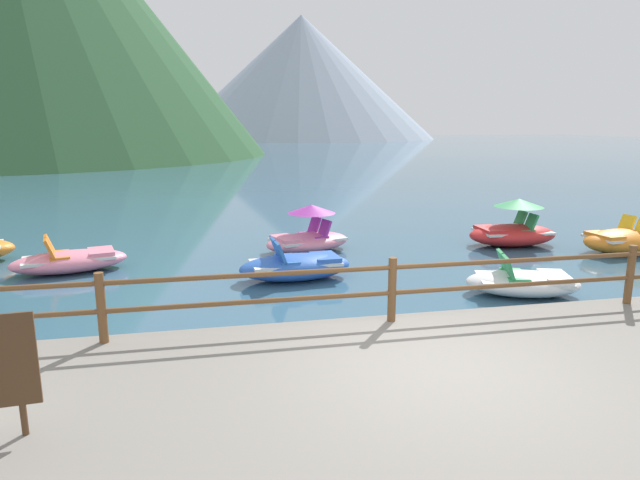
# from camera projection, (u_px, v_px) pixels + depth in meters

# --- Properties ---
(ground_plane) EXTENTS (200.00, 200.00, 0.00)m
(ground_plane) POSITION_uv_depth(u_px,v_px,m) (238.00, 163.00, 44.88)
(ground_plane) COLOR #38607A
(dock_railing) EXTENTS (23.92, 0.12, 0.95)m
(dock_railing) POSITION_uv_depth(u_px,v_px,m) (392.00, 283.00, 7.85)
(dock_railing) COLOR brown
(dock_railing) RESTS_ON promenade_dock
(pedal_boat_0) EXTENTS (2.28, 1.48, 0.91)m
(pedal_boat_0) POSITION_uv_depth(u_px,v_px,m) (622.00, 240.00, 13.85)
(pedal_boat_0) COLOR orange
(pedal_boat_0) RESTS_ON ground
(pedal_boat_1) EXTENTS (2.43, 1.42, 1.27)m
(pedal_boat_1) POSITION_uv_depth(u_px,v_px,m) (513.00, 230.00, 14.65)
(pedal_boat_1) COLOR red
(pedal_boat_1) RESTS_ON ground
(pedal_boat_3) EXTENTS (2.59, 1.99, 1.20)m
(pedal_boat_3) POSITION_uv_depth(u_px,v_px,m) (308.00, 236.00, 14.01)
(pedal_boat_3) COLOR pink
(pedal_boat_3) RESTS_ON ground
(pedal_boat_4) EXTENTS (2.62, 1.68, 0.83)m
(pedal_boat_4) POSITION_uv_depth(u_px,v_px,m) (70.00, 261.00, 12.06)
(pedal_boat_4) COLOR pink
(pedal_boat_4) RESTS_ON ground
(pedal_boat_6) EXTENTS (2.45, 1.31, 0.87)m
(pedal_boat_6) POSITION_uv_depth(u_px,v_px,m) (296.00, 266.00, 11.47)
(pedal_boat_6) COLOR blue
(pedal_boat_6) RESTS_ON ground
(pedal_boat_7) EXTENTS (2.39, 1.76, 0.81)m
(pedal_boat_7) POSITION_uv_depth(u_px,v_px,m) (523.00, 282.00, 10.45)
(pedal_boat_7) COLOR white
(pedal_boat_7) RESTS_ON ground
(distant_peak) EXTENTS (56.55, 56.55, 25.49)m
(distant_peak) POSITION_uv_depth(u_px,v_px,m) (302.00, 78.00, 116.63)
(distant_peak) COLOR #93A3B7
(distant_peak) RESTS_ON ground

